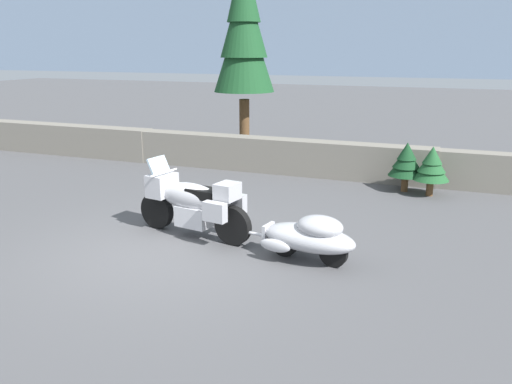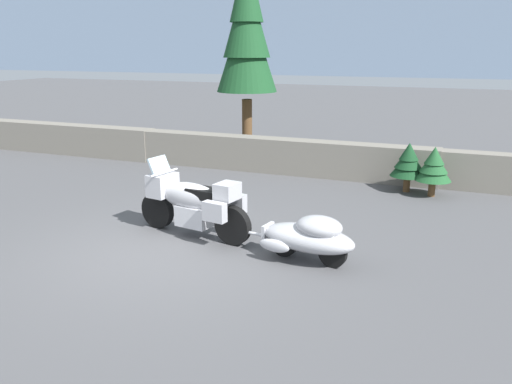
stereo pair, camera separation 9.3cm
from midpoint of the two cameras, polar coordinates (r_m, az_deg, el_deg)
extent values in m
plane|color=#4C4C4F|center=(8.61, -10.17, -6.37)|extent=(80.00, 80.00, 0.00)
cube|color=slate|center=(17.88, -22.28, 5.63)|extent=(8.00, 0.60, 0.92)
cube|color=slate|center=(13.68, 2.92, 4.02)|extent=(8.00, 0.59, 0.91)
cube|color=#7F93AD|center=(102.92, 20.26, 17.28)|extent=(240.00, 80.00, 16.00)
cylinder|color=black|center=(9.60, -10.52, -1.98)|extent=(0.67, 0.25, 0.66)
cylinder|color=black|center=(8.63, -2.27, -3.73)|extent=(0.67, 0.25, 0.66)
cube|color=silver|center=(9.04, -6.38, -2.57)|extent=(0.66, 0.53, 0.36)
ellipsoid|color=#B2B2B7|center=(9.01, -6.95, -0.47)|extent=(1.26, 0.63, 0.48)
cube|color=#B2B2B7|center=(9.36, -9.98, 0.79)|extent=(0.44, 0.57, 0.40)
cube|color=#9EB7C6|center=(9.32, -10.31, 2.79)|extent=(0.26, 0.47, 0.34)
cube|color=black|center=(8.80, -5.43, -0.12)|extent=(0.61, 0.45, 0.16)
cube|color=#B2B2B7|center=(8.51, -2.88, 0.08)|extent=(0.38, 0.45, 0.28)
cube|color=#B2B2B7|center=(8.38, -4.28, -2.19)|extent=(0.42, 0.22, 0.32)
cube|color=#B2B2B7|center=(8.85, -2.03, -1.18)|extent=(0.42, 0.22, 0.32)
cylinder|color=silver|center=(9.28, -9.82, 2.12)|extent=(0.16, 0.70, 0.04)
cylinder|color=silver|center=(9.49, -10.37, -0.59)|extent=(0.26, 0.11, 0.54)
cylinder|color=black|center=(8.20, 3.45, -5.62)|extent=(0.45, 0.17, 0.44)
cylinder|color=black|center=(7.88, 8.79, -6.69)|extent=(0.45, 0.17, 0.44)
ellipsoid|color=#B2B2B7|center=(7.97, 6.09, -5.08)|extent=(1.59, 0.92, 0.40)
ellipsoid|color=#B2B2B7|center=(7.83, 7.33, -3.80)|extent=(0.80, 0.67, 0.32)
cube|color=silver|center=(8.28, 1.64, -4.34)|extent=(0.11, 0.33, 0.24)
ellipsoid|color=#B2B2B7|center=(7.91, 2.36, -5.93)|extent=(0.54, 0.22, 0.20)
ellipsoid|color=#B2B2B7|center=(8.44, 4.48, -4.56)|extent=(0.54, 0.22, 0.20)
cylinder|color=silver|center=(8.50, -0.65, -4.45)|extent=(0.70, 0.17, 0.05)
cylinder|color=brown|center=(15.84, -0.82, 7.11)|extent=(0.30, 0.30, 1.72)
cone|color=#194723|center=(15.67, -0.85, 15.97)|extent=(1.79, 1.79, 2.71)
cone|color=#194723|center=(15.70, -0.87, 18.95)|extent=(1.38, 1.38, 2.37)
cylinder|color=brown|center=(12.36, 16.48, 0.78)|extent=(0.16, 0.16, 0.33)
cone|color=#143D1E|center=(12.25, 16.64, 2.89)|extent=(0.79, 0.79, 0.52)
cone|color=#143D1E|center=(12.22, 16.70, 3.60)|extent=(0.62, 0.62, 0.45)
cone|color=#143D1E|center=(12.19, 16.75, 4.32)|extent=(0.44, 0.44, 0.39)
cylinder|color=brown|center=(12.15, 19.01, 0.30)|extent=(0.15, 0.15, 0.32)
cone|color=#1E5128|center=(12.05, 19.20, 2.40)|extent=(0.79, 0.79, 0.51)
cone|color=#1E5128|center=(12.01, 19.26, 3.11)|extent=(0.61, 0.61, 0.45)
cone|color=#1E5128|center=(11.98, 19.33, 3.83)|extent=(0.43, 0.43, 0.38)
camera|label=1|loc=(0.05, -89.69, 0.09)|focal=36.28mm
camera|label=2|loc=(0.05, 90.31, -0.09)|focal=36.28mm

